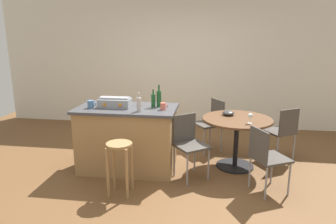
# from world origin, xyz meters

# --- Properties ---
(ground_plane) EXTENTS (8.80, 8.80, 0.00)m
(ground_plane) POSITION_xyz_m (0.00, 0.00, 0.00)
(ground_plane) COLOR brown
(back_wall) EXTENTS (8.00, 0.10, 2.70)m
(back_wall) POSITION_xyz_m (0.00, 2.49, 1.35)
(back_wall) COLOR silver
(back_wall) RESTS_ON ground_plane
(kitchen_island) EXTENTS (1.41, 0.77, 0.94)m
(kitchen_island) POSITION_xyz_m (-0.63, 0.08, 0.47)
(kitchen_island) COLOR #A37A4C
(kitchen_island) RESTS_ON ground_plane
(wooden_stool) EXTENTS (0.32, 0.32, 0.67)m
(wooden_stool) POSITION_xyz_m (-0.53, -0.65, 0.48)
(wooden_stool) COLOR #A37A4C
(wooden_stool) RESTS_ON ground_plane
(dining_table) EXTENTS (1.01, 1.01, 0.76)m
(dining_table) POSITION_xyz_m (0.94, 0.38, 0.58)
(dining_table) COLOR black
(dining_table) RESTS_ON ground_plane
(folding_chair_near) EXTENTS (0.55, 0.55, 0.85)m
(folding_chair_near) POSITION_xyz_m (1.66, 0.74, 0.50)
(folding_chair_near) COLOR #47423D
(folding_chair_near) RESTS_ON ground_plane
(folding_chair_far) EXTENTS (0.56, 0.56, 0.87)m
(folding_chair_far) POSITION_xyz_m (0.57, 1.05, 0.52)
(folding_chair_far) COLOR #47423D
(folding_chair_far) RESTS_ON ground_plane
(folding_chair_left) EXTENTS (0.56, 0.56, 0.87)m
(folding_chair_left) POSITION_xyz_m (0.27, -0.04, 0.52)
(folding_chair_left) COLOR #47423D
(folding_chair_left) RESTS_ON ground_plane
(folding_chair_right) EXTENTS (0.54, 0.54, 0.85)m
(folding_chair_right) POSITION_xyz_m (1.25, -0.36, 0.50)
(folding_chair_right) COLOR #47423D
(folding_chair_right) RESTS_ON ground_plane
(toolbox) EXTENTS (0.44, 0.24, 0.14)m
(toolbox) POSITION_xyz_m (-0.79, 0.07, 1.01)
(toolbox) COLOR gray
(toolbox) RESTS_ON kitchen_island
(bottle_0) EXTENTS (0.06, 0.06, 0.25)m
(bottle_0) POSITION_xyz_m (-0.25, 0.15, 1.04)
(bottle_0) COLOR #194C23
(bottle_0) RESTS_ON kitchen_island
(bottle_1) EXTENTS (0.07, 0.07, 0.31)m
(bottle_1) POSITION_xyz_m (-0.18, 0.18, 1.06)
(bottle_1) COLOR #194C23
(bottle_1) RESTS_ON kitchen_island
(bottle_2) EXTENTS (0.06, 0.06, 0.26)m
(bottle_2) POSITION_xyz_m (-0.40, -0.12, 1.04)
(bottle_2) COLOR #B7B2AD
(bottle_2) RESTS_ON kitchen_island
(cup_0) EXTENTS (0.11, 0.07, 0.10)m
(cup_0) POSITION_xyz_m (-0.09, 0.01, 0.99)
(cup_0) COLOR #DB6651
(cup_0) RESTS_ON kitchen_island
(cup_1) EXTENTS (0.12, 0.09, 0.11)m
(cup_1) POSITION_xyz_m (-1.11, -0.04, 0.99)
(cup_1) COLOR #4C7099
(cup_1) RESTS_ON kitchen_island
(wine_glass) EXTENTS (0.07, 0.07, 0.14)m
(wine_glass) POSITION_xyz_m (1.09, 0.14, 0.86)
(wine_glass) COLOR silver
(wine_glass) RESTS_ON dining_table
(serving_bowl) EXTENTS (0.18, 0.18, 0.07)m
(serving_bowl) POSITION_xyz_m (0.82, 0.54, 0.79)
(serving_bowl) COLOR #383838
(serving_bowl) RESTS_ON dining_table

